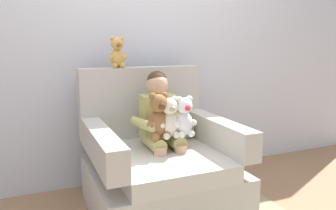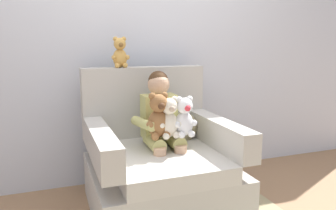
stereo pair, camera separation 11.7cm
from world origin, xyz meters
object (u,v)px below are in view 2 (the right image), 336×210
at_px(plush_white, 184,118).
at_px(plush_cream, 169,118).
at_px(seated_child, 162,120).
at_px(armchair, 159,166).
at_px(throw_pillow, 183,128).
at_px(plush_brown, 159,117).
at_px(plush_honey_on_backrest, 120,53).

distance_m(plush_white, plush_cream, 0.12).
distance_m(seated_child, plush_white, 0.20).
height_order(armchair, throw_pillow, armchair).
relative_size(seated_child, plush_cream, 2.70).
distance_m(plush_brown, plush_honey_on_backrest, 0.67).
bearing_deg(plush_cream, plush_white, -19.13).
bearing_deg(plush_brown, seated_child, 72.56).
height_order(plush_brown, plush_honey_on_backrest, plush_honey_on_backrest).
relative_size(armchair, throw_pillow, 4.12).
distance_m(plush_cream, plush_brown, 0.08).
relative_size(plush_cream, throw_pillow, 1.17).
xyz_separation_m(plush_white, plush_brown, (-0.19, 0.02, 0.02)).
bearing_deg(plush_white, armchair, 157.49).
relative_size(plush_white, throw_pillow, 1.16).
height_order(plush_honey_on_backrest, throw_pillow, plush_honey_on_backrest).
bearing_deg(seated_child, plush_white, -49.11).
xyz_separation_m(plush_brown, plush_honey_on_backrest, (-0.17, 0.48, 0.44)).
height_order(plush_brown, throw_pillow, plush_brown).
bearing_deg(plush_honey_on_backrest, armchair, -50.77).
distance_m(plush_cream, plush_honey_on_backrest, 0.71).
distance_m(plush_white, plush_honey_on_backrest, 0.77).
height_order(seated_child, plush_brown, seated_child).
height_order(armchair, plush_cream, armchair).
bearing_deg(plush_brown, plush_honey_on_backrest, 119.06).
bearing_deg(plush_honey_on_backrest, throw_pillow, -15.61).
distance_m(plush_white, plush_brown, 0.19).
relative_size(seated_child, plush_honey_on_backrest, 3.28).
bearing_deg(seated_child, armchair, -126.92).
distance_m(plush_white, throw_pillow, 0.31).
relative_size(plush_white, plush_brown, 0.89).
relative_size(plush_brown, throw_pillow, 1.30).
bearing_deg(plush_white, plush_cream, -172.83).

